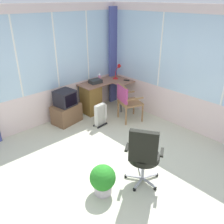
{
  "coord_description": "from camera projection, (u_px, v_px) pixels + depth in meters",
  "views": [
    {
      "loc": [
        -2.28,
        -2.46,
        2.75
      ],
      "look_at": [
        0.45,
        0.47,
        0.8
      ],
      "focal_mm": 38.19,
      "sensor_mm": 36.0,
      "label": 1
    }
  ],
  "objects": [
    {
      "name": "ground",
      "position": [
        112.0,
        170.0,
        4.23
      ],
      "size": [
        5.46,
        5.64,
        0.06
      ],
      "primitive_type": "cube",
      "color": "beige"
    },
    {
      "name": "north_window_panel",
      "position": [
        38.0,
        69.0,
        5.19
      ],
      "size": [
        4.46,
        0.07,
        2.63
      ],
      "color": "silver",
      "rests_on": "ground"
    },
    {
      "name": "east_window_panel",
      "position": [
        190.0,
        72.0,
        5.03
      ],
      "size": [
        0.07,
        4.64,
        2.63
      ],
      "color": "silver",
      "rests_on": "ground"
    },
    {
      "name": "curtain_corner",
      "position": [
        114.0,
        57.0,
        6.43
      ],
      "size": [
        0.3,
        0.09,
        2.53
      ],
      "primitive_type": "cube",
      "rotation": [
        0.0,
        0.0,
        0.06
      ],
      "color": "#494F91",
      "rests_on": "ground"
    },
    {
      "name": "desk",
      "position": [
        93.0,
        97.0,
        6.13
      ],
      "size": [
        1.29,
        0.82,
        0.76
      ],
      "color": "#93624B",
      "rests_on": "ground"
    },
    {
      "name": "desk_lamp",
      "position": [
        119.0,
        69.0,
        6.29
      ],
      "size": [
        0.22,
        0.19,
        0.41
      ],
      "color": "red",
      "rests_on": "desk"
    },
    {
      "name": "tv_remote",
      "position": [
        127.0,
        80.0,
        6.24
      ],
      "size": [
        0.12,
        0.15,
        0.02
      ],
      "primitive_type": "cube",
      "rotation": [
        0.0,
        0.0,
        0.57
      ],
      "color": "black",
      "rests_on": "desk"
    },
    {
      "name": "spray_bottle",
      "position": [
        99.0,
        77.0,
        6.18
      ],
      "size": [
        0.06,
        0.06,
        0.22
      ],
      "color": "pink",
      "rests_on": "desk"
    },
    {
      "name": "paper_tray",
      "position": [
        95.0,
        81.0,
        6.06
      ],
      "size": [
        0.32,
        0.26,
        0.09
      ],
      "primitive_type": "cube",
      "rotation": [
        0.0,
        0.0,
        -0.1
      ],
      "color": "#2A2D2C",
      "rests_on": "desk"
    },
    {
      "name": "wooden_armchair",
      "position": [
        126.0,
        99.0,
        5.62
      ],
      "size": [
        0.62,
        0.61,
        0.91
      ],
      "color": "#9B6D42",
      "rests_on": "ground"
    },
    {
      "name": "office_chair",
      "position": [
        144.0,
        154.0,
        3.63
      ],
      "size": [
        0.59,
        0.62,
        1.04
      ],
      "color": "#B7B7BF",
      "rests_on": "ground"
    },
    {
      "name": "tv_on_stand",
      "position": [
        66.0,
        108.0,
        5.63
      ],
      "size": [
        0.71,
        0.54,
        0.81
      ],
      "color": "brown",
      "rests_on": "ground"
    },
    {
      "name": "space_heater",
      "position": [
        101.0,
        114.0,
        5.55
      ],
      "size": [
        0.36,
        0.2,
        0.53
      ],
      "color": "white",
      "rests_on": "ground"
    },
    {
      "name": "potted_plant",
      "position": [
        103.0,
        179.0,
        3.6
      ],
      "size": [
        0.4,
        0.4,
        0.49
      ],
      "color": "silver",
      "rests_on": "ground"
    }
  ]
}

